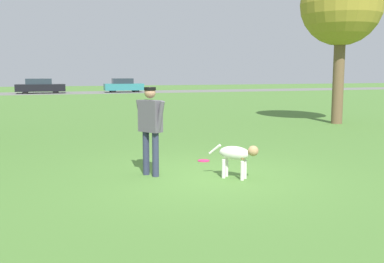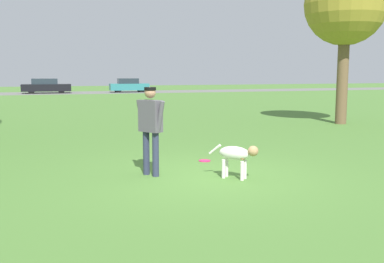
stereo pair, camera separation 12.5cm
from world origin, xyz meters
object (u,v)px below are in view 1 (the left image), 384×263
frisbee (204,161)px  tree_near_right (341,6)px  dog (237,155)px  person (150,123)px  parked_car_teal (123,86)px  parked_car_black (40,86)px

frisbee → tree_near_right: size_ratio=0.04×
dog → frisbee: (0.01, 1.82, -0.46)m
frisbee → dog: bearing=-90.4°
person → dog: (1.50, -0.81, -0.59)m
person → parked_car_teal: 37.52m
parked_car_black → parked_car_teal: bearing=0.1°
person → frisbee: size_ratio=6.34×
parked_car_black → person: bearing=-85.9°
frisbee → parked_car_black: parked_car_black is taller
parked_car_black → frisbee: bearing=-83.4°
frisbee → parked_car_teal: (5.02, 35.93, 0.68)m
dog → parked_car_black: bearing=141.2°
person → dog: 1.80m
person → parked_car_teal: size_ratio=0.44×
person → tree_near_right: bearing=92.9°
person → parked_car_black: (-1.50, 37.19, -0.37)m
person → tree_near_right: tree_near_right is taller
tree_near_right → dog: bearing=-137.2°
dog → person: bearing=-161.6°
person → parked_car_black: bearing=150.6°
frisbee → parked_car_black: size_ratio=0.06×
dog → parked_car_teal: 38.09m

